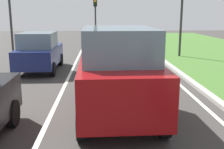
{
  "coord_description": "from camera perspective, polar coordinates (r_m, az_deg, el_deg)",
  "views": [
    {
      "loc": [
        0.6,
        1.86,
        2.63
      ],
      "look_at": [
        0.89,
        8.23,
        1.2
      ],
      "focal_mm": 44.11,
      "sensor_mm": 36.0,
      "label": 1
    }
  ],
  "objects": [
    {
      "name": "ground_plane",
      "position": [
        12.44,
        -5.33,
        0.38
      ],
      "size": [
        60.0,
        60.0,
        0.0
      ],
      "primitive_type": "plane",
      "color": "#383533"
    },
    {
      "name": "lane_line_center",
      "position": [
        12.49,
        -8.54,
        0.36
      ],
      "size": [
        0.12,
        32.0,
        0.01
      ],
      "primitive_type": "cube",
      "color": "silver",
      "rests_on": "ground"
    },
    {
      "name": "lane_line_right_edge",
      "position": [
        12.78,
        11.01,
        0.54
      ],
      "size": [
        0.12,
        32.0,
        0.01
      ],
      "primitive_type": "cube",
      "color": "silver",
      "rests_on": "ground"
    },
    {
      "name": "curb_right",
      "position": [
        12.89,
        13.18,
        0.81
      ],
      "size": [
        0.24,
        48.0,
        0.12
      ],
      "primitive_type": "cube",
      "color": "#9E9B93",
      "rests_on": "ground"
    },
    {
      "name": "car_suv_ahead",
      "position": [
        7.12,
        1.12,
        0.77
      ],
      "size": [
        2.05,
        4.54,
        2.28
      ],
      "rotation": [
        0.0,
        0.0,
        0.02
      ],
      "color": "maroon",
      "rests_on": "ground"
    },
    {
      "name": "car_hatchback_far",
      "position": [
        13.12,
        -14.81,
        4.57
      ],
      "size": [
        1.74,
        3.7,
        1.78
      ],
      "rotation": [
        0.0,
        0.0,
        0.0
      ],
      "color": "navy",
      "rests_on": "ground"
    },
    {
      "name": "traffic_light_near_right",
      "position": [
        17.06,
        14.44,
        14.19
      ],
      "size": [
        0.32,
        0.5,
        4.72
      ],
      "color": "#2D2D2D",
      "rests_on": "ground"
    },
    {
      "name": "traffic_light_far_median",
      "position": [
        24.41,
        -3.48,
        13.27
      ],
      "size": [
        0.32,
        0.5,
        4.21
      ],
      "color": "#2D2D2D",
      "rests_on": "ground"
    }
  ]
}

